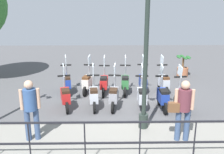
{
  "coord_description": "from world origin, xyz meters",
  "views": [
    {
      "loc": [
        -8.81,
        0.66,
        3.47
      ],
      "look_at": [
        0.2,
        0.5,
        0.9
      ],
      "focal_mm": 40.0,
      "sensor_mm": 36.0,
      "label": 1
    }
  ],
  "objects": [
    {
      "name": "ground_plane",
      "position": [
        0.0,
        0.0,
        0.0
      ],
      "size": [
        28.0,
        28.0,
        0.0
      ],
      "primitive_type": "plane",
      "color": "#4C4C4F"
    },
    {
      "name": "promenade_walkway",
      "position": [
        -3.15,
        0.0,
        0.07
      ],
      "size": [
        2.2,
        20.0,
        0.15
      ],
      "color": "gray",
      "rests_on": "ground_plane"
    },
    {
      "name": "fence_railing",
      "position": [
        -4.2,
        0.0,
        0.89
      ],
      "size": [
        0.04,
        16.03,
        1.07
      ],
      "color": "black",
      "rests_on": "promenade_walkway"
    },
    {
      "name": "lamp_post_near",
      "position": [
        -2.4,
        -0.34,
        2.0
      ],
      "size": [
        0.26,
        0.9,
        4.19
      ],
      "color": "#232D28",
      "rests_on": "promenade_walkway"
    },
    {
      "name": "pedestrian_with_bag",
      "position": [
        -3.11,
        -1.2,
        1.08
      ],
      "size": [
        0.35,
        0.65,
        1.59
      ],
      "rotation": [
        0.0,
        0.0,
        -0.09
      ],
      "color": "#384C70",
      "rests_on": "promenade_walkway"
    },
    {
      "name": "pedestrian_distant",
      "position": [
        -3.01,
        2.59,
        1.08
      ],
      "size": [
        0.38,
        0.48,
        1.59
      ],
      "rotation": [
        0.0,
        0.0,
        3.34
      ],
      "color": "#384C70",
      "rests_on": "promenade_walkway"
    },
    {
      "name": "potted_palm",
      "position": [
        3.46,
        -3.16,
        0.45
      ],
      "size": [
        1.06,
        0.66,
        1.05
      ],
      "color": "#9E5B3D",
      "rests_on": "ground_plane"
    },
    {
      "name": "scooter_near_0",
      "position": [
        -0.9,
        -1.88,
        0.48
      ],
      "size": [
        1.23,
        0.46,
        1.54
      ],
      "rotation": [
        0.0,
        0.0,
        0.15
      ],
      "color": "black",
      "rests_on": "ground_plane"
    },
    {
      "name": "scooter_near_1",
      "position": [
        -0.79,
        -1.22,
        0.48
      ],
      "size": [
        1.23,
        0.44,
        1.54
      ],
      "rotation": [
        0.0,
        0.0,
        0.03
      ],
      "color": "black",
      "rests_on": "ground_plane"
    },
    {
      "name": "scooter_near_2",
      "position": [
        -0.77,
        -0.52,
        0.48
      ],
      "size": [
        1.23,
        0.44,
        1.54
      ],
      "rotation": [
        0.0,
        0.0,
        -0.03
      ],
      "color": "black",
      "rests_on": "ground_plane"
    },
    {
      "name": "scooter_near_3",
      "position": [
        -0.67,
        0.45,
        0.48
      ],
      "size": [
        1.23,
        0.44,
        1.54
      ],
      "rotation": [
        0.0,
        0.0,
        -0.12
      ],
      "color": "black",
      "rests_on": "ground_plane"
    },
    {
      "name": "scooter_near_4",
      "position": [
        -0.66,
        1.15,
        0.48
      ],
      "size": [
        1.23,
        0.44,
        1.54
      ],
      "rotation": [
        0.0,
        0.0,
        0.08
      ],
      "color": "black",
      "rests_on": "ground_plane"
    },
    {
      "name": "scooter_near_5",
      "position": [
        -0.69,
        2.12,
        0.48
      ],
      "size": [
        1.21,
        0.51,
        1.54
      ],
      "rotation": [
        0.0,
        0.0,
        0.24
      ],
      "color": "black",
      "rests_on": "ground_plane"
    },
    {
      "name": "scooter_far_0",
      "position": [
        0.89,
        -1.62,
        0.48
      ],
      "size": [
        1.23,
        0.44,
        1.54
      ],
      "rotation": [
        0.0,
        0.0,
        0.12
      ],
      "color": "black",
      "rests_on": "ground_plane"
    },
    {
      "name": "scooter_far_1",
      "position": [
        0.98,
        -0.79,
        0.48
      ],
      "size": [
        1.23,
        0.44,
        1.54
      ],
      "rotation": [
        0.0,
        0.0,
        -0.04
      ],
      "color": "black",
      "rests_on": "ground_plane"
    },
    {
      "name": "scooter_far_2",
      "position": [
        0.86,
        -0.04,
        0.48
      ],
      "size": [
        1.23,
        0.44,
        1.54
      ],
      "rotation": [
        0.0,
        0.0,
        -0.07
      ],
      "color": "black",
      "rests_on": "ground_plane"
    },
    {
      "name": "scooter_far_3",
      "position": [
        0.83,
        0.81,
        0.48
      ],
      "size": [
        1.23,
        0.44,
        1.54
      ],
      "rotation": [
        0.0,
        0.0,
        -0.06
      ],
      "color": "black",
      "rests_on": "ground_plane"
    },
    {
      "name": "scooter_far_4",
      "position": [
        0.96,
        1.49,
        0.48
      ],
      "size": [
        1.22,
        0.5,
        1.54
      ],
      "rotation": [
        0.0,
        0.0,
        -0.21
      ],
      "color": "black",
      "rests_on": "ground_plane"
    },
    {
      "name": "scooter_far_5",
      "position": [
        0.93,
        2.32,
        0.48
      ],
      "size": [
        1.22,
        0.49,
        1.54
      ],
      "rotation": [
        0.0,
        0.0,
        0.2
      ],
      "color": "black",
      "rests_on": "ground_plane"
    }
  ]
}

